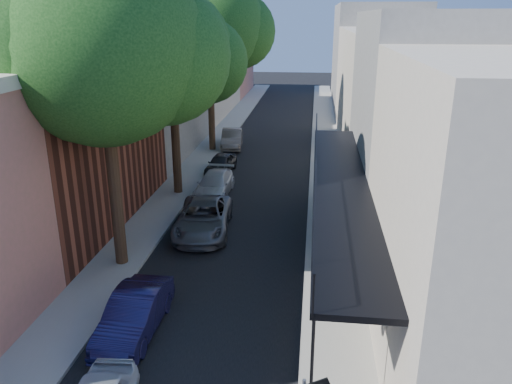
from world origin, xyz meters
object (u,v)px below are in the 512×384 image
(oak_far, at_px, (217,25))
(parked_car_f, at_px, (232,139))
(parked_car_c, at_px, (204,218))
(parked_car_d, at_px, (215,185))
(parked_car_e, at_px, (221,164))
(oak_near, at_px, (117,46))
(oak_mid, at_px, (180,55))
(parked_car_b, at_px, (134,314))

(oak_far, height_order, parked_car_f, oak_far)
(parked_car_c, xyz_separation_m, parked_car_d, (-0.46, 4.70, -0.07))
(parked_car_c, bearing_deg, parked_car_f, 89.76)
(oak_far, distance_m, parked_car_c, 16.02)
(parked_car_c, relative_size, parked_car_e, 1.44)
(oak_near, relative_size, oak_far, 0.96)
(oak_near, xyz_separation_m, oak_mid, (-0.05, 7.97, -0.82))
(parked_car_b, bearing_deg, parked_car_e, 92.01)
(oak_mid, height_order, oak_far, oak_far)
(oak_near, xyz_separation_m, parked_car_e, (1.10, 11.71, -7.32))
(oak_near, distance_m, parked_car_e, 13.85)
(oak_mid, relative_size, oak_far, 0.86)
(oak_mid, bearing_deg, parked_car_d, -8.50)
(oak_mid, xyz_separation_m, parked_car_d, (1.56, -0.23, -6.47))
(oak_far, bearing_deg, parked_car_f, 46.29)
(oak_near, xyz_separation_m, parked_car_f, (0.77, 17.80, -7.23))
(oak_mid, relative_size, parked_car_b, 2.70)
(oak_near, height_order, parked_car_f, oak_near)
(oak_mid, xyz_separation_m, parked_car_f, (0.82, 9.83, -6.41))
(oak_far, height_order, parked_car_d, oak_far)
(parked_car_e, bearing_deg, oak_mid, -101.11)
(oak_near, xyz_separation_m, parked_car_b, (1.54, -4.31, -7.26))
(parked_car_c, bearing_deg, oak_mid, 107.37)
(parked_car_d, distance_m, parked_car_f, 10.09)
(oak_near, distance_m, parked_car_c, 8.07)
(oak_mid, relative_size, parked_car_c, 2.14)
(oak_far, xyz_separation_m, parked_car_e, (1.09, -5.30, -7.70))
(parked_car_d, bearing_deg, oak_near, -100.28)
(parked_car_b, bearing_deg, parked_car_d, 90.59)
(parked_car_f, bearing_deg, oak_mid, -100.92)
(parked_car_d, bearing_deg, parked_car_e, 96.57)
(oak_mid, distance_m, parked_car_d, 6.66)
(oak_near, relative_size, oak_mid, 1.12)
(oak_far, xyz_separation_m, parked_car_b, (1.52, -21.32, -7.64))
(parked_car_b, bearing_deg, parked_car_c, 87.10)
(parked_car_e, bearing_deg, parked_car_c, -78.24)
(oak_near, bearing_deg, parked_car_e, 84.61)
(oak_far, distance_m, parked_car_e, 9.41)
(oak_far, height_order, parked_car_c, oak_far)
(oak_mid, xyz_separation_m, oak_far, (0.06, 9.04, 1.20))
(parked_car_c, xyz_separation_m, parked_car_e, (-0.86, 8.67, -0.10))
(oak_far, relative_size, parked_car_e, 3.61)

